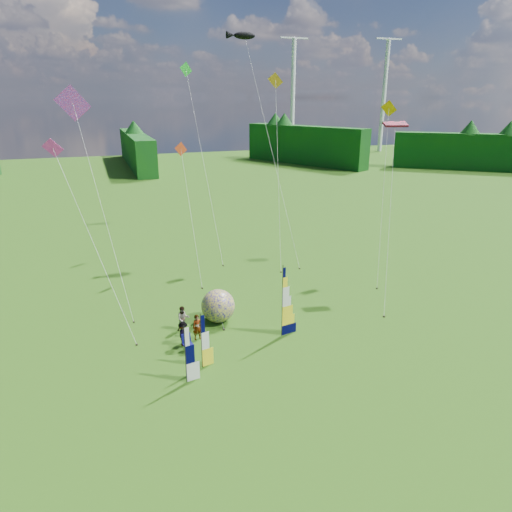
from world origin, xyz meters
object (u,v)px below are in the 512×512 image
object	(u,v)px
spectator_b	(183,319)
kite_whale	(271,140)
spectator_a	(197,327)
spectator_d	(216,306)
camp_chair	(188,343)
side_banner_left	(201,342)
feather_banner_main	(282,303)
spectator_c	(183,334)
side_banner_far	(185,356)
bol_inflatable	(218,306)

from	to	relation	value
spectator_b	kite_whale	world-z (taller)	kite_whale
spectator_a	spectator_d	world-z (taller)	spectator_d
camp_chair	spectator_b	bearing A→B (deg)	75.81
spectator_b	spectator_d	distance (m)	2.78
side_banner_left	spectator_b	distance (m)	4.87
spectator_b	camp_chair	distance (m)	2.79
feather_banner_main	spectator_b	bearing A→B (deg)	143.70
spectator_a	kite_whale	size ratio (longest dim) A/B	0.08
kite_whale	spectator_b	bearing A→B (deg)	-148.59
side_banner_left	spectator_d	world-z (taller)	side_banner_left
feather_banner_main	side_banner_left	distance (m)	6.13
spectator_c	camp_chair	world-z (taller)	spectator_c
side_banner_far	spectator_c	distance (m)	4.14
spectator_b	camp_chair	xyz separation A→B (m)	(-0.27, -2.76, -0.32)
side_banner_far	spectator_b	xyz separation A→B (m)	(1.00, 5.97, -0.80)
kite_whale	side_banner_far	bearing A→B (deg)	-141.23
feather_banner_main	bol_inflatable	world-z (taller)	feather_banner_main
spectator_b	side_banner_far	bearing A→B (deg)	-97.85
side_banner_left	bol_inflatable	bearing A→B (deg)	53.20
camp_chair	spectator_a	bearing A→B (deg)	45.79
camp_chair	feather_banner_main	bearing A→B (deg)	-10.12
spectator_a	spectator_d	xyz separation A→B (m)	(1.92, 2.59, 0.05)
spectator_b	spectator_c	xyz separation A→B (m)	(-0.38, -1.97, -0.05)
feather_banner_main	spectator_c	size ratio (longest dim) A/B	2.94
spectator_a	spectator_c	size ratio (longest dim) A/B	1.05
side_banner_far	spectator_b	distance (m)	6.10
spectator_b	spectator_d	xyz separation A→B (m)	(2.55, 1.10, 0.04)
spectator_a	spectator_b	bearing A→B (deg)	110.25
kite_whale	spectator_a	bearing A→B (deg)	-144.27
side_banner_left	spectator_a	distance (m)	3.44
feather_banner_main	spectator_b	size ratio (longest dim) A/B	2.76
side_banner_left	camp_chair	xyz separation A→B (m)	(-0.42, 2.05, -1.11)
feather_banner_main	side_banner_far	size ratio (longest dim) A/B	1.44
spectator_c	kite_whale	bearing A→B (deg)	-10.06
bol_inflatable	camp_chair	world-z (taller)	bol_inflatable
camp_chair	kite_whale	size ratio (longest dim) A/B	0.05
side_banner_left	side_banner_far	size ratio (longest dim) A/B	1.00
side_banner_left	camp_chair	world-z (taller)	side_banner_left
bol_inflatable	spectator_c	world-z (taller)	bol_inflatable
side_banner_left	bol_inflatable	size ratio (longest dim) A/B	1.42
spectator_a	spectator_b	distance (m)	1.62
side_banner_left	kite_whale	distance (m)	24.10
side_banner_far	bol_inflatable	distance (m)	7.38
feather_banner_main	kite_whale	distance (m)	19.98
side_banner_left	spectator_b	xyz separation A→B (m)	(-0.15, 4.80, -0.80)
spectator_a	spectator_c	distance (m)	1.12
side_banner_far	camp_chair	distance (m)	3.48
spectator_a	camp_chair	distance (m)	1.58
spectator_d	camp_chair	world-z (taller)	spectator_d
side_banner_far	spectator_a	xyz separation A→B (m)	(1.64, 4.47, -0.81)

